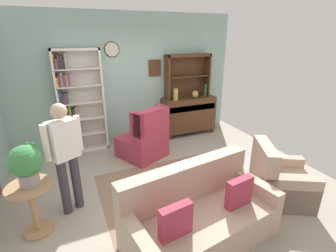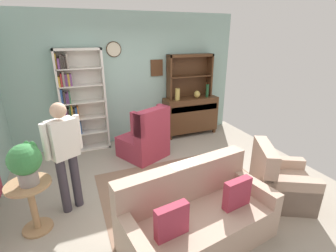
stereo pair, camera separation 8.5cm
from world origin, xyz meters
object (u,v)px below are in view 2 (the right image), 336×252
at_px(bookshelf, 79,103).
at_px(vase_tall, 177,94).
at_px(sideboard_hutch, 190,70).
at_px(plant_stand, 32,202).
at_px(person_reading, 65,151).
at_px(couch_floral, 196,218).
at_px(sideboard, 190,114).
at_px(wingback_chair, 146,139).
at_px(potted_plant_large, 25,161).
at_px(armchair_floral, 279,183).
at_px(vase_round, 197,94).
at_px(bottle_wine, 207,91).

relative_size(bookshelf, vase_tall, 7.85).
distance_m(sideboard_hutch, plant_stand, 4.16).
distance_m(vase_tall, person_reading, 3.05).
xyz_separation_m(bookshelf, couch_floral, (1.03, -3.16, -0.71)).
relative_size(sideboard, wingback_chair, 1.23).
bearing_deg(couch_floral, sideboard, 64.20).
bearing_deg(potted_plant_large, sideboard, 33.82).
bearing_deg(bookshelf, wingback_chair, -38.10).
bearing_deg(vase_tall, wingback_chair, -144.49).
height_order(couch_floral, armchair_floral, couch_floral).
bearing_deg(sideboard_hutch, armchair_floral, -89.99).
relative_size(vase_tall, plant_stand, 0.39).
relative_size(sideboard_hutch, plant_stand, 1.61).
distance_m(sideboard_hutch, person_reading, 3.54).
bearing_deg(plant_stand, wingback_chair, 35.95).
xyz_separation_m(vase_round, potted_plant_large, (-3.38, -2.11, -0.03)).
relative_size(bottle_wine, person_reading, 0.20).
bearing_deg(person_reading, couch_floral, -41.18).
distance_m(sideboard, plant_stand, 3.94).
xyz_separation_m(bookshelf, vase_tall, (2.13, -0.16, 0.03)).
bearing_deg(wingback_chair, couch_floral, -92.30).
height_order(vase_round, bottle_wine, bottle_wine).
bearing_deg(couch_floral, person_reading, 138.82).
xyz_separation_m(bookshelf, wingback_chair, (1.13, -0.88, -0.64)).
height_order(couch_floral, potted_plant_large, potted_plant_large).
distance_m(couch_floral, person_reading, 1.89).
height_order(sideboard, bottle_wine, bottle_wine).
distance_m(couch_floral, plant_stand, 2.02).
xyz_separation_m(sideboard_hutch, bottle_wine, (0.39, -0.20, -0.49)).
distance_m(bottle_wine, wingback_chair, 2.04).
bearing_deg(person_reading, bottle_wine, 29.21).
xyz_separation_m(bottle_wine, person_reading, (-3.23, -1.81, -0.17)).
bearing_deg(vase_tall, plant_stand, -144.20).
relative_size(vase_round, couch_floral, 0.09).
xyz_separation_m(sideboard, bottle_wine, (0.39, -0.09, 0.56)).
relative_size(bookshelf, person_reading, 1.35).
bearing_deg(person_reading, sideboard_hutch, 35.21).
height_order(sideboard_hutch, plant_stand, sideboard_hutch).
distance_m(sideboard, potted_plant_large, 3.95).
xyz_separation_m(potted_plant_large, person_reading, (0.41, 0.29, -0.07)).
xyz_separation_m(vase_round, person_reading, (-2.97, -1.83, -0.10)).
bearing_deg(sideboard, armchair_floral, -89.99).
bearing_deg(vase_round, bottle_wine, -4.95).
bearing_deg(bookshelf, couch_floral, -71.89).
relative_size(sideboard, vase_tall, 4.86).
xyz_separation_m(sideboard, plant_stand, (-3.28, -2.17, -0.09)).
bearing_deg(wingback_chair, sideboard, 29.76).
bearing_deg(vase_tall, vase_round, 1.49).
height_order(bottle_wine, potted_plant_large, bottle_wine).
bearing_deg(armchair_floral, person_reading, 161.08).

